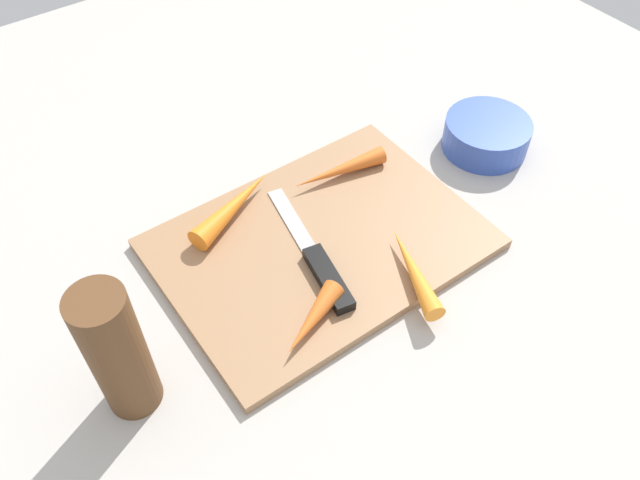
{
  "coord_description": "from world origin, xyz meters",
  "views": [
    {
      "loc": [
        0.28,
        0.39,
        0.57
      ],
      "look_at": [
        0.0,
        0.0,
        0.01
      ],
      "focal_mm": 36.03,
      "sensor_mm": 36.0,
      "label": 1
    }
  ],
  "objects_px": {
    "small_bowl": "(486,135)",
    "knife": "(323,270)",
    "carrot_longest": "(233,206)",
    "carrot_short": "(414,271)",
    "carrot_shortest": "(312,320)",
    "carrot_long": "(339,170)",
    "cutting_board": "(320,243)",
    "pepper_grinder": "(117,353)"
  },
  "relations": [
    {
      "from": "knife",
      "to": "carrot_long",
      "type": "bearing_deg",
      "value": -32.52
    },
    {
      "from": "carrot_shortest",
      "to": "pepper_grinder",
      "type": "xyz_separation_m",
      "value": [
        0.18,
        -0.04,
        0.05
      ]
    },
    {
      "from": "carrot_shortest",
      "to": "carrot_short",
      "type": "relative_size",
      "value": 0.77
    },
    {
      "from": "cutting_board",
      "to": "pepper_grinder",
      "type": "bearing_deg",
      "value": 11.09
    },
    {
      "from": "carrot_longest",
      "to": "carrot_long",
      "type": "distance_m",
      "value": 0.14
    },
    {
      "from": "cutting_board",
      "to": "knife",
      "type": "distance_m",
      "value": 0.05
    },
    {
      "from": "carrot_shortest",
      "to": "small_bowl",
      "type": "height_order",
      "value": "small_bowl"
    },
    {
      "from": "knife",
      "to": "carrot_long",
      "type": "distance_m",
      "value": 0.16
    },
    {
      "from": "small_bowl",
      "to": "knife",
      "type": "bearing_deg",
      "value": 10.3
    },
    {
      "from": "carrot_shortest",
      "to": "carrot_long",
      "type": "bearing_deg",
      "value": -157.85
    },
    {
      "from": "knife",
      "to": "carrot_shortest",
      "type": "relative_size",
      "value": 2.17
    },
    {
      "from": "knife",
      "to": "pepper_grinder",
      "type": "bearing_deg",
      "value": 103.01
    },
    {
      "from": "knife",
      "to": "small_bowl",
      "type": "relative_size",
      "value": 1.78
    },
    {
      "from": "carrot_longest",
      "to": "carrot_short",
      "type": "relative_size",
      "value": 1.1
    },
    {
      "from": "carrot_long",
      "to": "small_bowl",
      "type": "height_order",
      "value": "small_bowl"
    },
    {
      "from": "carrot_short",
      "to": "pepper_grinder",
      "type": "xyz_separation_m",
      "value": [
        0.31,
        -0.05,
        0.06
      ]
    },
    {
      "from": "carrot_longest",
      "to": "knife",
      "type": "bearing_deg",
      "value": -97.57
    },
    {
      "from": "cutting_board",
      "to": "pepper_grinder",
      "type": "height_order",
      "value": "pepper_grinder"
    },
    {
      "from": "carrot_longest",
      "to": "carrot_short",
      "type": "bearing_deg",
      "value": -82.21
    },
    {
      "from": "cutting_board",
      "to": "carrot_shortest",
      "type": "distance_m",
      "value": 0.12
    },
    {
      "from": "knife",
      "to": "pepper_grinder",
      "type": "height_order",
      "value": "pepper_grinder"
    },
    {
      "from": "cutting_board",
      "to": "small_bowl",
      "type": "xyz_separation_m",
      "value": [
        -0.28,
        -0.01,
        0.02
      ]
    },
    {
      "from": "knife",
      "to": "carrot_short",
      "type": "distance_m",
      "value": 0.1
    },
    {
      "from": "carrot_short",
      "to": "carrot_longest",
      "type": "bearing_deg",
      "value": 48.68
    },
    {
      "from": "carrot_long",
      "to": "knife",
      "type": "bearing_deg",
      "value": 54.38
    },
    {
      "from": "cutting_board",
      "to": "carrot_long",
      "type": "height_order",
      "value": "carrot_long"
    },
    {
      "from": "cutting_board",
      "to": "carrot_long",
      "type": "distance_m",
      "value": 0.11
    },
    {
      "from": "carrot_long",
      "to": "small_bowl",
      "type": "bearing_deg",
      "value": 171.74
    },
    {
      "from": "knife",
      "to": "carrot_shortest",
      "type": "distance_m",
      "value": 0.07
    },
    {
      "from": "knife",
      "to": "carrot_short",
      "type": "relative_size",
      "value": 1.66
    },
    {
      "from": "carrot_longest",
      "to": "carrot_long",
      "type": "height_order",
      "value": "carrot_longest"
    },
    {
      "from": "cutting_board",
      "to": "carrot_shortest",
      "type": "relative_size",
      "value": 3.91
    },
    {
      "from": "knife",
      "to": "pepper_grinder",
      "type": "xyz_separation_m",
      "value": [
        0.23,
        0.01,
        0.06
      ]
    },
    {
      "from": "cutting_board",
      "to": "carrot_longest",
      "type": "bearing_deg",
      "value": -57.54
    },
    {
      "from": "carrot_long",
      "to": "small_bowl",
      "type": "xyz_separation_m",
      "value": [
        -0.2,
        0.06,
        -0.0
      ]
    },
    {
      "from": "small_bowl",
      "to": "carrot_long",
      "type": "bearing_deg",
      "value": -16.06
    },
    {
      "from": "cutting_board",
      "to": "pepper_grinder",
      "type": "distance_m",
      "value": 0.27
    },
    {
      "from": "knife",
      "to": "carrot_long",
      "type": "relative_size",
      "value": 1.6
    },
    {
      "from": "carrot_short",
      "to": "cutting_board",
      "type": "bearing_deg",
      "value": 45.57
    },
    {
      "from": "knife",
      "to": "small_bowl",
      "type": "distance_m",
      "value": 0.31
    },
    {
      "from": "carrot_shortest",
      "to": "carrot_short",
      "type": "bearing_deg",
      "value": 150.64
    },
    {
      "from": "carrot_short",
      "to": "small_bowl",
      "type": "relative_size",
      "value": 1.07
    }
  ]
}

